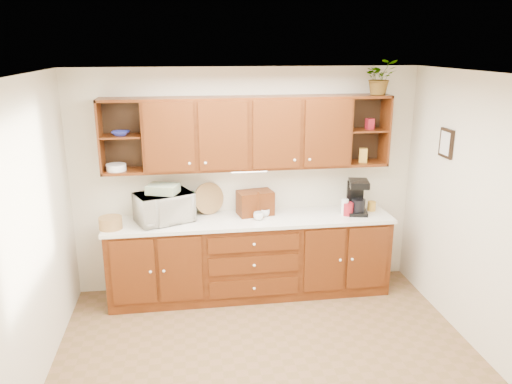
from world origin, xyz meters
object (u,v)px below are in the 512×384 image
object	(u,v)px
coffee_maker	(357,197)
potted_plant	(380,77)
microwave	(164,207)
bread_box	(255,203)

from	to	relation	value
coffee_maker	potted_plant	distance (m)	1.37
microwave	bread_box	xyz separation A→B (m)	(1.03, 0.10, -0.03)
potted_plant	coffee_maker	bearing A→B (deg)	-156.93
microwave	potted_plant	bearing A→B (deg)	-21.87
potted_plant	bread_box	bearing A→B (deg)	178.61
microwave	coffee_maker	world-z (taller)	coffee_maker
microwave	bread_box	size ratio (longest dim) A/B	1.49
microwave	coffee_maker	bearing A→B (deg)	-24.08
bread_box	potted_plant	size ratio (longest dim) A/B	1.03
microwave	bread_box	world-z (taller)	microwave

